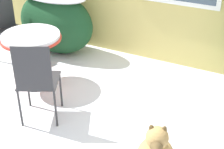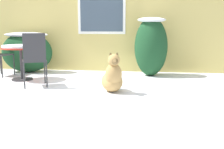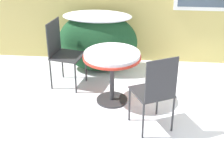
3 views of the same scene
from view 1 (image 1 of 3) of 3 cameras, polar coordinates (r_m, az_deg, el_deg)
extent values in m
plane|color=white|center=(3.67, -4.35, -11.69)|extent=(16.00, 16.00, 0.00)
ellipsoid|color=#194223|center=(5.42, -9.31, 8.45)|extent=(1.26, 0.67, 0.97)
cylinder|color=#2D2D30|center=(4.77, -12.42, -1.34)|extent=(0.43, 0.43, 0.03)
cylinder|color=#2D2D30|center=(4.62, -12.85, 2.13)|extent=(0.06, 0.06, 0.63)
cylinder|color=red|center=(4.48, -13.32, 5.85)|extent=(0.77, 0.77, 0.03)
cylinder|color=white|center=(4.46, -13.37, 6.29)|extent=(0.74, 0.74, 0.05)
cube|color=#2D2D30|center=(5.26, -16.13, 6.84)|extent=(0.51, 0.51, 0.02)
cube|color=#2D2D30|center=(5.33, -17.83, 9.92)|extent=(0.10, 0.39, 0.50)
cylinder|color=#2D2D30|center=(5.11, -16.24, 3.13)|extent=(0.02, 0.02, 0.47)
cylinder|color=#2D2D30|center=(5.30, -12.84, 4.63)|extent=(0.02, 0.02, 0.47)
cylinder|color=#2D2D30|center=(5.60, -15.35, 5.67)|extent=(0.02, 0.02, 0.47)
cube|color=#2D2D30|center=(3.89, -12.03, -1.00)|extent=(0.57, 0.57, 0.02)
cube|color=#2D2D30|center=(3.59, -13.10, 0.90)|extent=(0.36, 0.19, 0.50)
cylinder|color=#2D2D30|center=(4.14, -8.51, -2.52)|extent=(0.02, 0.02, 0.47)
cylinder|color=#2D2D30|center=(4.22, -13.76, -2.44)|extent=(0.02, 0.02, 0.47)
cylinder|color=#2D2D30|center=(3.82, -9.35, -5.66)|extent=(0.02, 0.02, 0.47)
cylinder|color=#2D2D30|center=(3.91, -15.03, -5.49)|extent=(0.02, 0.02, 0.47)
sphere|color=tan|center=(2.90, 7.51, -10.37)|extent=(0.20, 0.20, 0.20)
ellipsoid|color=brown|center=(2.87, 6.53, -8.97)|extent=(0.05, 0.04, 0.09)
ellipsoid|color=brown|center=(2.87, 8.71, -9.14)|extent=(0.05, 0.04, 0.09)
ellipsoid|color=tan|center=(3.53, 7.30, -12.15)|extent=(0.14, 0.24, 0.07)
camera|label=2|loc=(2.71, -134.93, -53.35)|focal=45.00mm
camera|label=3|loc=(2.57, -87.21, 3.31)|focal=55.00mm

